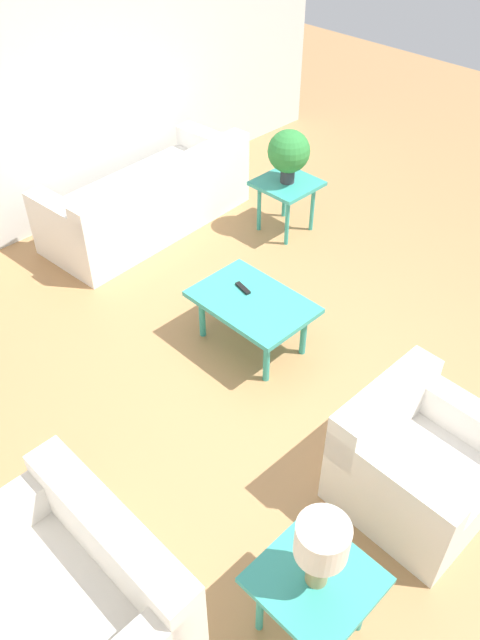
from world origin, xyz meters
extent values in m
plane|color=#A87A4C|center=(0.00, 0.00, 0.00)|extent=(14.00, 14.00, 0.00)
cube|color=silver|center=(3.06, 0.00, 1.35)|extent=(0.12, 7.20, 2.70)
cube|color=white|center=(2.34, -0.55, 0.22)|extent=(1.00, 2.15, 0.44)
cube|color=white|center=(2.01, -0.58, 0.59)|extent=(0.34, 2.11, 0.31)
cube|color=white|center=(2.41, -1.50, 0.54)|extent=(0.87, 0.26, 0.20)
cube|color=white|center=(2.28, 0.39, 0.54)|extent=(0.87, 0.26, 0.20)
cube|color=silver|center=(-1.33, 0.27, 0.21)|extent=(0.84, 0.86, 0.41)
cube|color=silver|center=(-1.02, 0.26, 0.58)|extent=(0.22, 0.85, 0.34)
cube|color=silver|center=(-1.32, 0.61, 0.52)|extent=(0.83, 0.18, 0.22)
cube|color=silver|center=(-1.34, -0.07, 0.52)|extent=(0.83, 0.18, 0.22)
cube|color=silver|center=(-0.55, 2.23, 0.21)|extent=(1.18, 0.83, 0.41)
cube|color=silver|center=(-0.55, 1.91, 0.58)|extent=(1.18, 0.21, 0.34)
cube|color=silver|center=(-0.04, 2.23, 0.52)|extent=(0.16, 0.83, 0.22)
cube|color=teal|center=(0.37, -0.03, 0.43)|extent=(0.91, 0.62, 0.04)
cylinder|color=teal|center=(0.02, -0.23, 0.20)|extent=(0.05, 0.05, 0.41)
cylinder|color=teal|center=(0.72, -0.23, 0.20)|extent=(0.05, 0.05, 0.41)
cylinder|color=teal|center=(0.02, 0.18, 0.20)|extent=(0.05, 0.05, 0.41)
cylinder|color=teal|center=(0.72, 0.18, 0.20)|extent=(0.05, 0.05, 0.41)
cube|color=teal|center=(1.31, -1.47, 0.51)|extent=(0.54, 0.54, 0.04)
cylinder|color=teal|center=(1.13, -1.65, 0.25)|extent=(0.04, 0.04, 0.49)
cylinder|color=teal|center=(1.50, -1.65, 0.25)|extent=(0.04, 0.04, 0.49)
cylinder|color=teal|center=(1.13, -1.28, 0.25)|extent=(0.04, 0.04, 0.49)
cylinder|color=teal|center=(1.50, -1.28, 0.25)|extent=(0.04, 0.04, 0.49)
cube|color=teal|center=(-1.39, 1.34, 0.51)|extent=(0.54, 0.54, 0.04)
cylinder|color=teal|center=(-1.57, 1.15, 0.25)|extent=(0.04, 0.04, 0.49)
cylinder|color=teal|center=(-1.21, 1.15, 0.25)|extent=(0.04, 0.04, 0.49)
cylinder|color=teal|center=(-1.21, 1.52, 0.25)|extent=(0.04, 0.04, 0.49)
cylinder|color=#333338|center=(1.31, -1.47, 0.60)|extent=(0.13, 0.13, 0.14)
sphere|color=#2D7F38|center=(1.31, -1.47, 0.84)|extent=(0.39, 0.39, 0.39)
cylinder|color=#997F4C|center=(-1.39, 1.34, 0.65)|extent=(0.11, 0.11, 0.25)
cylinder|color=beige|center=(-1.39, 1.34, 0.88)|extent=(0.25, 0.25, 0.19)
cube|color=black|center=(0.51, -0.07, 0.46)|extent=(0.16, 0.07, 0.02)
camera|label=1|loc=(-2.16, 2.61, 3.39)|focal=35.00mm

